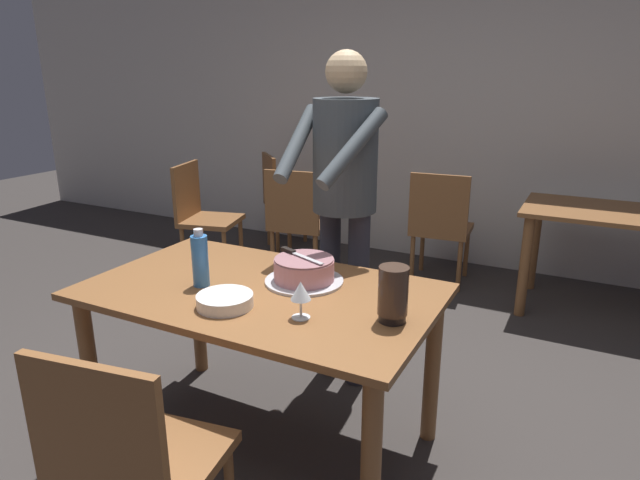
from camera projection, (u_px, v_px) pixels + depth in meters
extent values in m
plane|color=#383330|center=(265.00, 439.00, 2.51)|extent=(14.00, 14.00, 0.00)
cube|color=beige|center=(448.00, 104.00, 4.59)|extent=(10.00, 0.12, 2.70)
cube|color=brown|center=(260.00, 292.00, 2.29)|extent=(1.47, 0.88, 0.03)
cylinder|color=brown|center=(91.00, 373.00, 2.38)|extent=(0.07, 0.07, 0.72)
cylinder|color=brown|center=(371.00, 469.00, 1.81)|extent=(0.07, 0.07, 0.72)
cylinder|color=brown|center=(198.00, 311.00, 3.00)|extent=(0.07, 0.07, 0.72)
cylinder|color=brown|center=(432.00, 368.00, 2.43)|extent=(0.07, 0.07, 0.72)
cylinder|color=silver|center=(304.00, 281.00, 2.35)|extent=(0.34, 0.34, 0.01)
cylinder|color=#D18C93|center=(304.00, 270.00, 2.34)|extent=(0.26, 0.26, 0.09)
cylinder|color=#926267|center=(304.00, 259.00, 2.32)|extent=(0.25, 0.25, 0.01)
cube|color=silver|center=(307.00, 258.00, 2.31)|extent=(0.19, 0.09, 0.00)
cube|color=black|center=(288.00, 251.00, 2.40)|extent=(0.08, 0.05, 0.02)
cylinder|color=white|center=(225.00, 305.00, 2.11)|extent=(0.22, 0.22, 0.01)
cylinder|color=white|center=(225.00, 303.00, 2.11)|extent=(0.22, 0.22, 0.01)
cylinder|color=white|center=(225.00, 301.00, 2.11)|extent=(0.22, 0.22, 0.01)
cylinder|color=white|center=(225.00, 298.00, 2.10)|extent=(0.22, 0.22, 0.01)
cylinder|color=white|center=(225.00, 296.00, 2.10)|extent=(0.22, 0.22, 0.01)
cylinder|color=silver|center=(301.00, 317.00, 2.02)|extent=(0.07, 0.07, 0.00)
cylinder|color=silver|center=(301.00, 308.00, 2.01)|extent=(0.01, 0.01, 0.07)
cone|color=silver|center=(301.00, 291.00, 1.99)|extent=(0.08, 0.08, 0.07)
cylinder|color=#387AC6|center=(200.00, 261.00, 2.29)|extent=(0.07, 0.07, 0.22)
cylinder|color=silver|center=(198.00, 232.00, 2.25)|extent=(0.04, 0.04, 0.03)
cylinder|color=black|center=(392.00, 317.00, 1.99)|extent=(0.10, 0.10, 0.03)
cylinder|color=#3F2D23|center=(393.00, 291.00, 1.96)|extent=(0.11, 0.11, 0.18)
cylinder|color=#2D2D38|center=(358.00, 301.00, 2.84)|extent=(0.11, 0.11, 0.95)
cylinder|color=#2D2D38|center=(329.00, 293.00, 2.94)|extent=(0.11, 0.11, 0.95)
cylinder|color=#3F474C|center=(345.00, 156.00, 2.67)|extent=(0.32, 0.32, 0.55)
sphere|color=tan|center=(346.00, 72.00, 2.55)|extent=(0.20, 0.20, 0.20)
cylinder|color=#3F474C|center=(353.00, 148.00, 2.42)|extent=(0.21, 0.41, 0.34)
cylinder|color=#3F474C|center=(297.00, 143.00, 2.59)|extent=(0.10, 0.42, 0.34)
cube|color=brown|center=(149.00, 463.00, 1.74)|extent=(0.50, 0.50, 0.04)
cylinder|color=brown|center=(142.00, 471.00, 2.02)|extent=(0.04, 0.04, 0.41)
cube|color=brown|center=(95.00, 437.00, 1.48)|extent=(0.44, 0.10, 0.45)
cube|color=brown|center=(604.00, 212.00, 3.63)|extent=(1.00, 0.70, 0.03)
cylinder|color=brown|center=(525.00, 267.00, 3.69)|extent=(0.07, 0.07, 0.71)
cylinder|color=brown|center=(534.00, 244.00, 4.16)|extent=(0.07, 0.07, 0.71)
cube|color=brown|center=(442.00, 229.00, 4.29)|extent=(0.47, 0.47, 0.04)
cylinder|color=brown|center=(422.00, 247.00, 4.58)|extent=(0.04, 0.04, 0.41)
cylinder|color=brown|center=(466.00, 252.00, 4.45)|extent=(0.04, 0.04, 0.41)
cylinder|color=brown|center=(412.00, 260.00, 4.26)|extent=(0.04, 0.04, 0.41)
cylinder|color=brown|center=(459.00, 266.00, 4.13)|extent=(0.04, 0.04, 0.41)
cube|color=brown|center=(439.00, 204.00, 4.04)|extent=(0.44, 0.06, 0.45)
cube|color=brown|center=(291.00, 204.00, 5.07)|extent=(0.62, 0.62, 0.04)
cylinder|color=brown|center=(305.00, 221.00, 5.36)|extent=(0.04, 0.04, 0.41)
cylinder|color=brown|center=(316.00, 231.00, 5.03)|extent=(0.04, 0.04, 0.41)
cylinder|color=brown|center=(269.00, 224.00, 5.25)|extent=(0.04, 0.04, 0.41)
cylinder|color=brown|center=(278.00, 235.00, 4.92)|extent=(0.04, 0.04, 0.41)
cube|color=brown|center=(269.00, 180.00, 4.94)|extent=(0.33, 0.33, 0.45)
cube|color=brown|center=(211.00, 221.00, 4.52)|extent=(0.54, 0.54, 0.04)
cylinder|color=brown|center=(241.00, 242.00, 4.72)|extent=(0.04, 0.04, 0.41)
cylinder|color=brown|center=(225.00, 255.00, 4.38)|extent=(0.04, 0.04, 0.41)
cylinder|color=brown|center=(202.00, 239.00, 4.80)|extent=(0.04, 0.04, 0.41)
cylinder|color=brown|center=(183.00, 252.00, 4.46)|extent=(0.04, 0.04, 0.41)
cube|color=brown|center=(186.00, 191.00, 4.49)|extent=(0.14, 0.43, 0.45)
cube|color=brown|center=(301.00, 224.00, 4.43)|extent=(0.50, 0.50, 0.04)
cylinder|color=brown|center=(290.00, 242.00, 4.72)|extent=(0.04, 0.04, 0.41)
cylinder|color=brown|center=(330.00, 246.00, 4.61)|extent=(0.04, 0.04, 0.41)
cylinder|color=brown|center=(273.00, 255.00, 4.39)|extent=(0.04, 0.04, 0.41)
cylinder|color=brown|center=(315.00, 259.00, 4.28)|extent=(0.04, 0.04, 0.41)
cube|color=brown|center=(292.00, 200.00, 4.17)|extent=(0.44, 0.09, 0.45)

